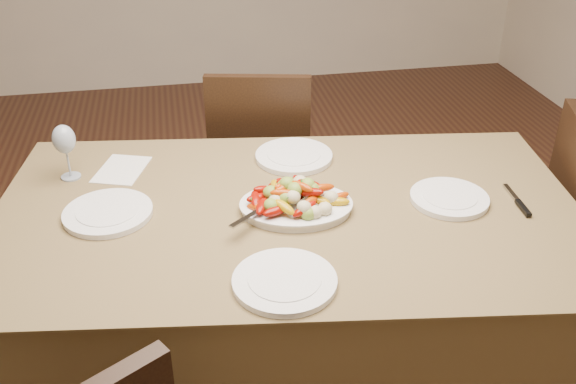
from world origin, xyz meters
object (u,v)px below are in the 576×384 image
(plate_near, at_px, (285,282))
(wine_glass, at_px, (66,151))
(chair_far, at_px, (262,161))
(plate_far, at_px, (294,156))
(plate_right, at_px, (449,199))
(plate_left, at_px, (108,213))
(serving_platter, at_px, (296,208))
(dining_table, at_px, (288,303))

(plate_near, xyz_separation_m, wine_glass, (-0.61, 0.70, 0.09))
(chair_far, xyz_separation_m, plate_near, (-0.12, -1.23, 0.29))
(plate_far, xyz_separation_m, plate_near, (-0.16, -0.70, 0.00))
(chair_far, bearing_deg, plate_near, 96.30)
(plate_right, bearing_deg, chair_far, 117.19)
(plate_left, xyz_separation_m, plate_right, (1.06, -0.11, 0.00))
(plate_left, height_order, plate_right, same)
(plate_right, height_order, plate_near, same)
(serving_platter, bearing_deg, plate_right, -3.71)
(plate_far, bearing_deg, wine_glass, 179.64)
(plate_far, bearing_deg, serving_platter, -100.03)
(chair_far, distance_m, serving_platter, 0.93)
(serving_platter, distance_m, plate_near, 0.36)
(plate_right, bearing_deg, plate_left, 173.96)
(plate_far, bearing_deg, chair_far, 94.09)
(plate_near, bearing_deg, chair_far, 84.25)
(plate_right, distance_m, plate_near, 0.67)
(dining_table, xyz_separation_m, plate_left, (-0.55, 0.07, 0.39))
(dining_table, distance_m, plate_left, 0.68)
(dining_table, distance_m, plate_near, 0.54)
(plate_near, distance_m, wine_glass, 0.93)
(serving_platter, xyz_separation_m, plate_left, (-0.57, 0.08, -0.00))
(plate_left, relative_size, plate_near, 0.98)
(plate_left, relative_size, wine_glass, 1.33)
(serving_platter, xyz_separation_m, plate_near, (-0.10, -0.35, -0.00))
(plate_left, distance_m, plate_right, 1.07)
(chair_far, distance_m, plate_left, 1.04)
(serving_platter, bearing_deg, plate_far, 79.97)
(serving_platter, xyz_separation_m, wine_glass, (-0.71, 0.35, 0.09))
(plate_far, relative_size, wine_glass, 1.34)
(plate_right, bearing_deg, wine_glass, 162.30)
(chair_far, relative_size, plate_far, 3.45)
(plate_near, bearing_deg, plate_left, 137.69)
(chair_far, bearing_deg, plate_left, 65.31)
(serving_platter, relative_size, plate_far, 1.23)
(plate_right, xyz_separation_m, plate_far, (-0.43, 0.38, 0.00))
(plate_far, distance_m, plate_near, 0.71)
(chair_far, distance_m, wine_glass, 0.98)
(plate_right, height_order, wine_glass, wine_glass)
(dining_table, bearing_deg, plate_right, -5.22)
(plate_far, bearing_deg, dining_table, -104.23)
(plate_far, bearing_deg, plate_right, -41.33)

